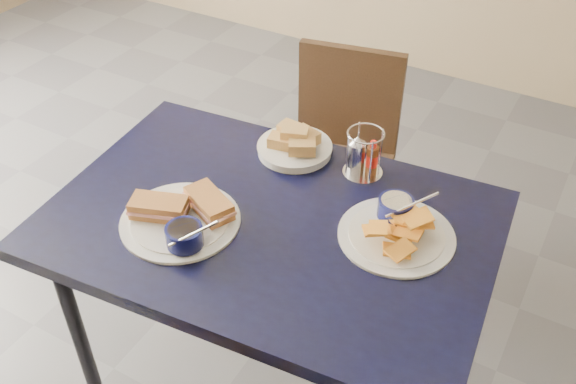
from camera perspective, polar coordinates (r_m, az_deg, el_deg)
The scene contains 6 objects.
dining_table at distance 1.67m, azimuth -1.58°, elevation -4.25°, with size 1.18×0.84×0.75m.
chair_far at distance 2.38m, azimuth 5.08°, elevation 4.21°, with size 0.44×0.43×0.81m.
sandwich_plate at distance 1.61m, azimuth -9.34°, elevation -2.16°, with size 0.32×0.30×0.12m.
plantain_plate at distance 1.59m, azimuth 9.64°, elevation -2.99°, with size 0.29×0.29×0.12m.
bread_basket at distance 1.83m, azimuth 0.62°, elevation 4.24°, with size 0.21×0.21×0.08m.
condiment_caddy at distance 1.75m, azimuth 6.64°, elevation 3.22°, with size 0.11×0.11×0.14m.
Camera 1 is at (0.77, -0.84, 1.82)m, focal length 40.00 mm.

